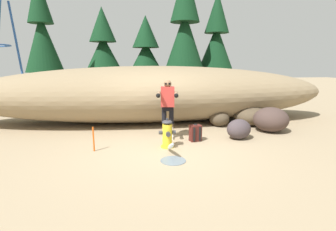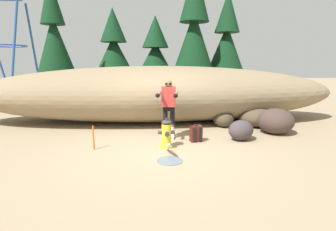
{
  "view_description": "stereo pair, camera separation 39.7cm",
  "coord_description": "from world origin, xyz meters",
  "views": [
    {
      "loc": [
        -0.73,
        -5.87,
        2.08
      ],
      "look_at": [
        0.18,
        0.4,
        0.75
      ],
      "focal_mm": 26.89,
      "sensor_mm": 36.0,
      "label": 1
    },
    {
      "loc": [
        -0.33,
        -5.92,
        2.08
      ],
      "look_at": [
        0.18,
        0.4,
        0.75
      ],
      "focal_mm": 26.89,
      "sensor_mm": 36.0,
      "label": 2
    }
  ],
  "objects": [
    {
      "name": "pine_tree_right",
      "position": [
        2.19,
        8.03,
        3.72
      ],
      "size": [
        2.44,
        2.44,
        7.11
      ],
      "color": "#47331E",
      "rests_on": "ground_plane"
    },
    {
      "name": "boulder_mid",
      "position": [
        3.25,
        2.0,
        0.32
      ],
      "size": [
        1.58,
        1.56,
        0.63
      ],
      "primitive_type": "ellipsoid",
      "rotation": [
        0.0,
        0.0,
        0.98
      ],
      "color": "#4D3F2E",
      "rests_on": "ground_plane"
    },
    {
      "name": "spare_backpack",
      "position": [
        0.94,
        0.51,
        0.22
      ],
      "size": [
        0.33,
        0.32,
        0.47
      ],
      "rotation": [
        0.0,
        0.0,
        1.75
      ],
      "color": "#511E19",
      "rests_on": "ground_plane"
    },
    {
      "name": "pine_tree_far_left",
      "position": [
        -5.0,
        7.73,
        3.56
      ],
      "size": [
        1.82,
        1.82,
        6.3
      ],
      "color": "#47331E",
      "rests_on": "ground_plane"
    },
    {
      "name": "fire_hydrant",
      "position": [
        0.11,
        0.1,
        0.34
      ],
      "size": [
        0.42,
        0.37,
        0.75
      ],
      "color": "yellow",
      "rests_on": "ground_plane"
    },
    {
      "name": "survey_stake",
      "position": [
        -1.67,
        0.07,
        0.3
      ],
      "size": [
        0.04,
        0.04,
        0.6
      ],
      "primitive_type": "cylinder",
      "color": "#E55914",
      "rests_on": "ground_plane"
    },
    {
      "name": "boulder_outlier",
      "position": [
        2.14,
        2.02,
        0.27
      ],
      "size": [
        0.79,
        0.83,
        0.54
      ],
      "primitive_type": "ellipsoid",
      "rotation": [
        0.0,
        0.0,
        3.35
      ],
      "color": "#473B2B",
      "rests_on": "ground_plane"
    },
    {
      "name": "utility_worker",
      "position": [
        0.23,
        0.79,
        1.04
      ],
      "size": [
        0.62,
        1.02,
        1.64
      ],
      "rotation": [
        0.0,
        0.0,
        -1.73
      ],
      "color": "beige",
      "rests_on": "ground_plane"
    },
    {
      "name": "pine_tree_left",
      "position": [
        -2.34,
        10.06,
        2.97
      ],
      "size": [
        2.43,
        2.43,
        5.3
      ],
      "color": "#47331E",
      "rests_on": "ground_plane"
    },
    {
      "name": "hydrant_water_jet",
      "position": [
        0.11,
        -0.56,
        0.14
      ],
      "size": [
        0.55,
        1.05,
        0.45
      ],
      "color": "silver",
      "rests_on": "ground_plane"
    },
    {
      "name": "pine_tree_center",
      "position": [
        0.16,
        9.4,
        2.65
      ],
      "size": [
        2.41,
        2.41,
        4.76
      ],
      "color": "#47331E",
      "rests_on": "ground_plane"
    },
    {
      "name": "pine_tree_far_right",
      "position": [
        4.27,
        8.9,
        3.39
      ],
      "size": [
        2.2,
        2.2,
        6.09
      ],
      "color": "#47331E",
      "rests_on": "ground_plane"
    },
    {
      "name": "boulder_large",
      "position": [
        3.47,
        1.11,
        0.38
      ],
      "size": [
        1.12,
        1.07,
        0.75
      ],
      "primitive_type": "ellipsoid",
      "rotation": [
        0.0,
        0.0,
        6.21
      ],
      "color": "#45342F",
      "rests_on": "ground_plane"
    },
    {
      "name": "ground_plane",
      "position": [
        0.0,
        0.0,
        -0.02
      ],
      "size": [
        56.0,
        56.0,
        0.04
      ],
      "primitive_type": "cube",
      "color": "#998466"
    },
    {
      "name": "boulder_small",
      "position": [
        2.19,
        0.54,
        0.28
      ],
      "size": [
        0.89,
        0.83,
        0.55
      ],
      "primitive_type": "ellipsoid",
      "rotation": [
        0.0,
        0.0,
        0.42
      ],
      "color": "#42383B",
      "rests_on": "ground_plane"
    },
    {
      "name": "dirt_embankment",
      "position": [
        0.0,
        3.12,
        0.99
      ],
      "size": [
        13.01,
        3.2,
        1.98
      ],
      "primitive_type": "ellipsoid",
      "color": "#897556",
      "rests_on": "ground_plane"
    }
  ]
}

